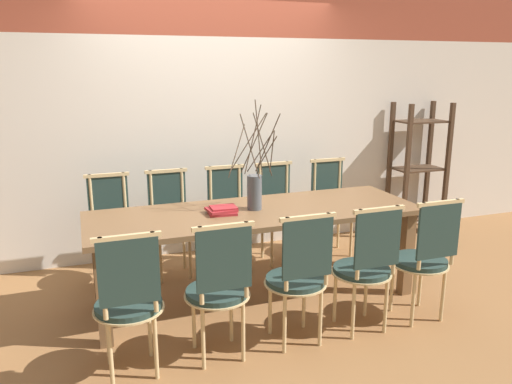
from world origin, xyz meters
The scene contains 16 objects.
ground_plane centered at (0.00, 0.00, 0.00)m, with size 16.00×16.00×0.00m, color olive.
wall_rear centered at (0.00, 1.28, 1.60)m, with size 12.00×0.06×3.20m.
dining_table centered at (0.00, 0.00, 0.66)m, with size 2.64×0.87×0.76m.
chair_near_leftend centered at (-1.08, -0.75, 0.52)m, with size 0.43×0.43×0.96m.
chair_near_left centered at (-0.52, -0.75, 0.52)m, with size 0.43×0.43×0.96m.
chair_near_center centered at (0.04, -0.75, 0.52)m, with size 0.43×0.43×0.96m.
chair_near_right centered at (0.55, -0.75, 0.52)m, with size 0.43×0.43×0.96m.
chair_near_rightend centered at (1.05, -0.75, 0.52)m, with size 0.43×0.43×0.96m.
chair_far_leftend centered at (-1.08, 0.75, 0.52)m, with size 0.43×0.43×0.96m.
chair_far_left centered at (-0.56, 0.75, 0.52)m, with size 0.43×0.43×0.96m.
chair_far_center centered at (0.00, 0.75, 0.52)m, with size 0.43×0.43×0.96m.
chair_far_right centered at (0.50, 0.75, 0.52)m, with size 0.43×0.43×0.96m.
chair_far_rightend centered at (1.09, 0.75, 0.52)m, with size 0.43×0.43×0.96m.
vase_centerpiece centered at (0.00, 0.04, 0.93)m, with size 0.41×0.39×0.87m.
book_stack centered at (-0.28, 0.01, 0.79)m, with size 0.24×0.21×0.05m.
shelving_rack centered at (2.32, 1.03, 0.74)m, with size 0.58×0.37×1.49m.
Camera 1 is at (-1.28, -3.58, 1.86)m, focal length 35.00 mm.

